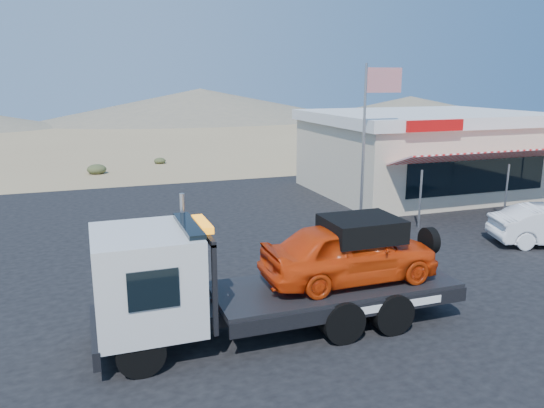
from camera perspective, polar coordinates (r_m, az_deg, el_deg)
The scene contains 6 objects.
ground at distance 14.90m, azimuth 1.86°, elevation -8.24°, with size 120.00×120.00×0.00m, color #9C8159.
asphalt_lot at distance 18.23m, azimuth 4.28°, elevation -4.14°, with size 32.00×24.00×0.02m, color black.
tow_truck at distance 11.57m, azimuth 0.15°, elevation -7.11°, with size 7.95×2.36×2.66m.
jerky_store at distance 27.07m, azimuth 15.86°, elevation 5.44°, with size 10.40×9.97×3.90m.
flagpole at distance 20.14m, azimuth 10.46°, elevation 8.25°, with size 1.55×0.10×6.00m.
distant_hills at distance 68.28m, azimuth -23.80°, elevation 9.22°, with size 126.00×48.00×4.20m.
Camera 1 is at (-5.09, -12.88, 5.48)m, focal length 35.00 mm.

